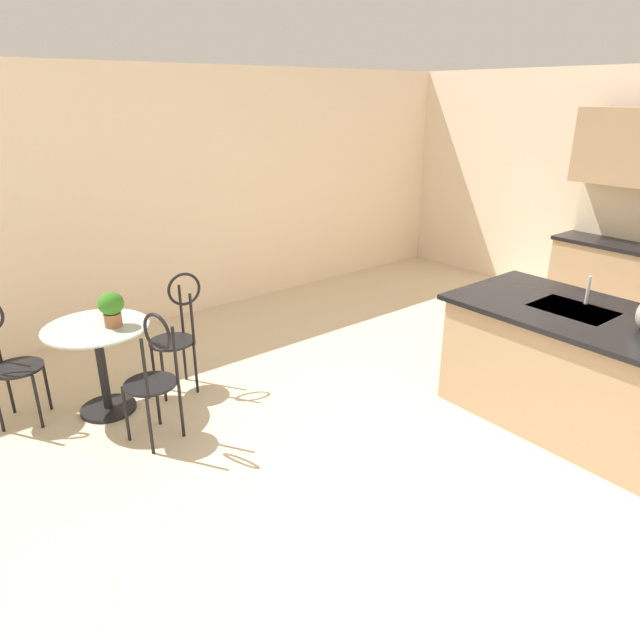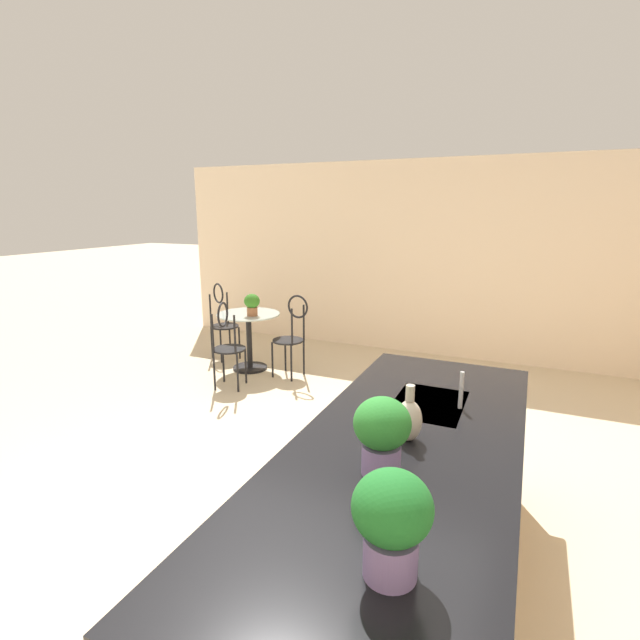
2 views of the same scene
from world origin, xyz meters
name	(u,v)px [view 2 (image 2 of 2)]	position (x,y,z in m)	size (l,w,h in m)	color
ground_plane	(284,526)	(0.00, 0.00, 0.00)	(40.00, 40.00, 0.00)	beige
wall_left_window	(428,259)	(-4.26, 0.00, 1.35)	(0.12, 7.80, 2.70)	beige
kitchen_island	(402,526)	(0.30, 0.85, 0.46)	(2.80, 1.06, 0.92)	tan
bistro_table	(249,336)	(-2.59, -1.90, 0.45)	(0.80, 0.80, 0.74)	black
chair_near_window	(227,341)	(-1.90, -1.75, 0.57)	(0.52, 0.46, 1.04)	black
chair_by_island	(222,318)	(-2.87, -2.50, 0.57)	(0.51, 0.52, 1.04)	black
chair_toward_desk	(292,332)	(-2.55, -1.26, 0.57)	(0.42, 0.50, 1.04)	black
sink_faucet	(461,390)	(-0.25, 1.03, 1.03)	(0.02, 0.02, 0.22)	#B2B5BA
potted_plant_on_table	(252,303)	(-2.51, -1.79, 0.90)	(0.19, 0.19, 0.27)	#9E603D
potted_plant_counter_far	(392,518)	(1.15, 1.01, 1.12)	(0.25, 0.25, 0.35)	#7A669E
potted_plant_counter_near	(382,431)	(0.60, 0.82, 1.12)	(0.25, 0.25, 0.35)	#7A669E
vase_on_counter	(409,419)	(0.25, 0.85, 1.03)	(0.13, 0.13, 0.29)	#BCB29E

